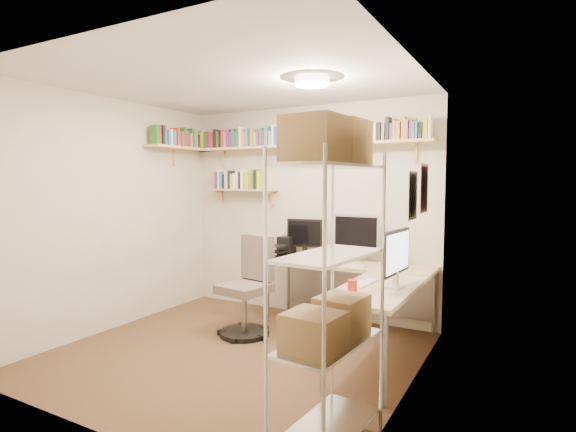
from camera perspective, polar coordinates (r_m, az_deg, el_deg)
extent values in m
plane|color=#40281B|center=(4.42, -6.84, -16.95)|extent=(3.20, 3.20, 0.00)
cube|color=beige|center=(5.42, 2.30, 0.63)|extent=(3.20, 0.04, 2.50)
cube|color=beige|center=(5.23, -21.40, 0.19)|extent=(0.04, 3.00, 2.50)
cube|color=beige|center=(3.45, 15.11, -1.67)|extent=(0.04, 3.00, 2.50)
cube|color=beige|center=(3.05, -23.71, -2.68)|extent=(3.20, 0.04, 2.50)
cube|color=silver|center=(4.21, -7.17, 16.63)|extent=(3.20, 3.00, 0.04)
cube|color=white|center=(3.97, 16.93, 3.41)|extent=(0.01, 0.30, 0.42)
cube|color=silver|center=(3.58, 15.60, 2.55)|extent=(0.01, 0.28, 0.38)
cylinder|color=#FFEAC6|center=(4.02, 3.07, 16.66)|extent=(0.30, 0.30, 0.06)
cube|color=#D8B47A|center=(5.31, 1.72, 8.87)|extent=(3.05, 0.25, 0.03)
cube|color=#D8B47A|center=(5.80, -13.51, 8.37)|extent=(0.25, 1.00, 0.03)
cube|color=#D8B47A|center=(5.75, -5.76, 3.32)|extent=(0.95, 0.20, 0.02)
cube|color=#D8B47A|center=(6.00, -8.36, 7.64)|extent=(0.03, 0.20, 0.20)
cube|color=#D8B47A|center=(5.50, -0.78, 7.98)|extent=(0.03, 0.20, 0.20)
cube|color=#D8B47A|center=(5.12, 8.11, 8.21)|extent=(0.03, 0.20, 0.20)
cube|color=#D8B47A|center=(4.92, 15.84, 8.25)|extent=(0.03, 0.20, 0.20)
cube|color=#2252B0|center=(6.12, -10.74, 9.43)|extent=(0.04, 0.14, 0.23)
cube|color=red|center=(6.09, -10.41, 9.37)|extent=(0.03, 0.12, 0.21)
cube|color=#2A6B23|center=(6.07, -10.13, 9.44)|extent=(0.04, 0.12, 0.22)
cube|color=#71217B|center=(6.04, -9.78, 9.34)|extent=(0.04, 0.13, 0.20)
cube|color=red|center=(6.01, -9.38, 9.46)|extent=(0.04, 0.15, 0.21)
cube|color=black|center=(5.98, -9.01, 9.63)|extent=(0.03, 0.13, 0.24)
cube|color=#2A6B23|center=(5.95, -8.65, 9.49)|extent=(0.04, 0.12, 0.21)
cube|color=black|center=(5.92, -8.33, 9.50)|extent=(0.03, 0.15, 0.21)
cube|color=red|center=(5.90, -8.01, 9.62)|extent=(0.03, 0.15, 0.22)
cube|color=gray|center=(5.88, -7.72, 9.53)|extent=(0.04, 0.12, 0.20)
cube|color=#71217B|center=(5.85, -7.35, 9.70)|extent=(0.03, 0.12, 0.23)
cube|color=#71217B|center=(5.83, -7.02, 9.57)|extent=(0.04, 0.11, 0.20)
cube|color=#2A6B23|center=(5.80, -6.68, 9.75)|extent=(0.04, 0.13, 0.23)
cube|color=#2252B0|center=(5.78, -6.37, 9.64)|extent=(0.02, 0.12, 0.20)
cube|color=#2A6B23|center=(5.76, -6.08, 9.82)|extent=(0.03, 0.15, 0.23)
cube|color=white|center=(5.74, -5.74, 9.91)|extent=(0.03, 0.15, 0.25)
cube|color=orange|center=(5.71, -5.37, 9.64)|extent=(0.04, 0.12, 0.19)
cube|color=teal|center=(5.69, -4.96, 9.87)|extent=(0.04, 0.13, 0.23)
cube|color=#71217B|center=(5.66, -4.57, 9.86)|extent=(0.02, 0.13, 0.22)
cube|color=#A3BC23|center=(5.65, -4.33, 9.85)|extent=(0.03, 0.13, 0.22)
cube|color=#A3BC23|center=(5.62, -3.93, 9.64)|extent=(0.04, 0.12, 0.17)
cube|color=#71217B|center=(5.60, -3.54, 9.82)|extent=(0.04, 0.15, 0.20)
cube|color=#2A6B23|center=(5.58, -3.15, 9.94)|extent=(0.04, 0.14, 0.22)
cube|color=#71217B|center=(5.56, -2.84, 9.79)|extent=(0.02, 0.14, 0.19)
cube|color=teal|center=(5.54, -2.50, 10.08)|extent=(0.04, 0.13, 0.24)
cube|color=gray|center=(5.51, -2.00, 9.79)|extent=(0.04, 0.14, 0.18)
cube|color=white|center=(5.49, -1.67, 10.15)|extent=(0.03, 0.12, 0.24)
cube|color=#2252B0|center=(5.47, -1.35, 10.06)|extent=(0.03, 0.11, 0.22)
cube|color=#71217B|center=(5.45, -0.86, 9.97)|extent=(0.04, 0.13, 0.20)
cube|color=white|center=(5.42, -0.41, 9.99)|extent=(0.04, 0.11, 0.20)
cube|color=gray|center=(5.41, -0.07, 10.16)|extent=(0.03, 0.11, 0.23)
cube|color=gray|center=(5.39, 0.32, 9.95)|extent=(0.03, 0.13, 0.18)
cube|color=#2A6B23|center=(5.37, 0.63, 10.28)|extent=(0.02, 0.12, 0.24)
cube|color=black|center=(5.36, 0.89, 10.31)|extent=(0.02, 0.12, 0.25)
cube|color=#2A6B23|center=(5.34, 1.23, 10.10)|extent=(0.02, 0.15, 0.20)
cube|color=#2A6B23|center=(5.32, 1.62, 10.00)|extent=(0.03, 0.12, 0.18)
cube|color=#A3BC23|center=(5.31, 2.00, 10.38)|extent=(0.03, 0.12, 0.25)
cube|color=black|center=(5.29, 2.36, 10.25)|extent=(0.03, 0.14, 0.22)
cube|color=black|center=(5.27, 2.69, 10.13)|extent=(0.03, 0.14, 0.20)
cube|color=teal|center=(5.26, 3.13, 10.34)|extent=(0.03, 0.13, 0.23)
cube|color=black|center=(5.24, 3.54, 10.16)|extent=(0.04, 0.12, 0.19)
cube|color=#A3BC23|center=(5.22, 4.00, 10.40)|extent=(0.02, 0.14, 0.24)
cube|color=red|center=(5.20, 4.48, 10.46)|extent=(0.04, 0.11, 0.24)
cube|color=#A3BC23|center=(5.18, 4.92, 10.37)|extent=(0.02, 0.11, 0.22)
cube|color=red|center=(5.16, 5.36, 10.23)|extent=(0.04, 0.13, 0.19)
cube|color=teal|center=(5.15, 5.85, 10.28)|extent=(0.03, 0.15, 0.20)
cube|color=gray|center=(5.13, 6.33, 10.42)|extent=(0.04, 0.13, 0.22)
cube|color=black|center=(5.11, 6.80, 10.42)|extent=(0.02, 0.11, 0.22)
cube|color=#2252B0|center=(5.10, 7.23, 10.41)|extent=(0.04, 0.14, 0.21)
cube|color=teal|center=(5.08, 7.73, 10.60)|extent=(0.04, 0.13, 0.25)
cube|color=red|center=(5.06, 8.24, 10.36)|extent=(0.04, 0.13, 0.20)
cube|color=#2252B0|center=(5.05, 8.69, 10.57)|extent=(0.04, 0.14, 0.24)
cube|color=black|center=(5.03, 9.23, 10.35)|extent=(0.04, 0.12, 0.20)
cube|color=teal|center=(5.02, 9.80, 10.50)|extent=(0.03, 0.15, 0.22)
cube|color=white|center=(5.00, 10.23, 10.55)|extent=(0.02, 0.15, 0.23)
cube|color=#2252B0|center=(4.99, 10.56, 10.41)|extent=(0.03, 0.14, 0.20)
cube|color=white|center=(4.98, 11.06, 10.36)|extent=(0.04, 0.13, 0.19)
cube|color=black|center=(4.96, 11.62, 10.39)|extent=(0.04, 0.15, 0.19)
cube|color=gray|center=(4.95, 12.11, 10.36)|extent=(0.03, 0.12, 0.19)
cube|color=black|center=(4.94, 12.64, 10.72)|extent=(0.04, 0.12, 0.25)
cube|color=#2252B0|center=(4.93, 13.10, 10.32)|extent=(0.03, 0.11, 0.18)
cube|color=orange|center=(4.92, 13.48, 10.50)|extent=(0.03, 0.14, 0.21)
cube|color=gray|center=(4.91, 13.94, 10.42)|extent=(0.04, 0.15, 0.19)
cube|color=orange|center=(4.90, 14.55, 10.72)|extent=(0.04, 0.12, 0.24)
cube|color=gray|center=(4.89, 14.96, 10.48)|extent=(0.03, 0.14, 0.20)
cube|color=#71217B|center=(4.88, 15.43, 10.45)|extent=(0.02, 0.13, 0.20)
cube|color=teal|center=(4.87, 15.74, 10.36)|extent=(0.02, 0.14, 0.18)
cube|color=teal|center=(4.86, 16.07, 10.35)|extent=(0.03, 0.12, 0.18)
cube|color=black|center=(4.85, 16.57, 10.31)|extent=(0.03, 0.12, 0.17)
cube|color=#A3BC23|center=(4.85, 17.14, 10.65)|extent=(0.04, 0.11, 0.23)
cube|color=white|center=(4.84, 17.67, 10.70)|extent=(0.02, 0.14, 0.24)
cube|color=#2A6B23|center=(5.50, -16.59, 9.85)|extent=(0.12, 0.04, 0.22)
cube|color=red|center=(5.53, -16.26, 9.80)|extent=(0.11, 0.02, 0.22)
cube|color=black|center=(5.56, -15.96, 9.83)|extent=(0.14, 0.04, 0.23)
cube|color=teal|center=(5.59, -15.65, 9.72)|extent=(0.12, 0.03, 0.21)
cube|color=teal|center=(5.62, -15.33, 9.53)|extent=(0.15, 0.03, 0.18)
cube|color=white|center=(5.65, -15.00, 9.59)|extent=(0.13, 0.03, 0.19)
cube|color=teal|center=(5.69, -14.62, 9.53)|extent=(0.13, 0.04, 0.19)
cube|color=red|center=(5.73, -14.24, 9.66)|extent=(0.15, 0.04, 0.22)
cube|color=#2252B0|center=(5.76, -13.94, 9.42)|extent=(0.12, 0.03, 0.18)
cube|color=red|center=(5.79, -13.65, 9.47)|extent=(0.13, 0.04, 0.19)
cube|color=#2A6B23|center=(5.84, -13.29, 9.68)|extent=(0.12, 0.04, 0.24)
cube|color=#71217B|center=(5.87, -12.93, 9.46)|extent=(0.11, 0.04, 0.20)
cube|color=orange|center=(5.91, -12.62, 9.32)|extent=(0.13, 0.04, 0.18)
cube|color=#2A6B23|center=(5.94, -12.38, 9.62)|extent=(0.11, 0.03, 0.24)
cube|color=teal|center=(5.97, -12.10, 9.55)|extent=(0.12, 0.04, 0.23)
cube|color=orange|center=(6.00, -11.86, 9.53)|extent=(0.12, 0.02, 0.24)
cube|color=black|center=(6.03, -11.61, 9.21)|extent=(0.11, 0.03, 0.17)
cube|color=#A3BC23|center=(6.07, -11.33, 9.39)|extent=(0.14, 0.04, 0.22)
cube|color=white|center=(6.11, -11.01, 9.47)|extent=(0.14, 0.04, 0.24)
cube|color=gray|center=(6.00, -9.07, 4.49)|extent=(0.02, 0.14, 0.22)
cube|color=#71217B|center=(5.97, -8.75, 4.37)|extent=(0.04, 0.11, 0.19)
cube|color=white|center=(5.95, -8.45, 4.62)|extent=(0.03, 0.14, 0.24)
cube|color=teal|center=(5.93, -8.19, 4.51)|extent=(0.03, 0.14, 0.22)
cube|color=black|center=(5.90, -7.86, 4.36)|extent=(0.03, 0.13, 0.19)
cube|color=white|center=(5.88, -7.56, 4.49)|extent=(0.03, 0.13, 0.21)
cube|color=black|center=(5.85, -7.21, 4.60)|extent=(0.03, 0.12, 0.23)
cube|color=#A3BC23|center=(5.83, -6.87, 4.38)|extent=(0.04, 0.13, 0.19)
cube|color=white|center=(5.80, -6.52, 4.41)|extent=(0.03, 0.14, 0.20)
cube|color=white|center=(5.78, -6.20, 4.64)|extent=(0.03, 0.14, 0.24)
cube|color=black|center=(5.76, -5.88, 4.49)|extent=(0.03, 0.13, 0.21)
cube|color=white|center=(5.73, -5.55, 4.66)|extent=(0.03, 0.14, 0.24)
cube|color=#A3BC23|center=(5.71, -5.14, 4.46)|extent=(0.04, 0.13, 0.20)
cube|color=#A3BC23|center=(5.68, -4.79, 4.36)|extent=(0.03, 0.14, 0.18)
cube|color=orange|center=(5.66, -4.50, 4.42)|extent=(0.03, 0.12, 0.19)
cube|color=#2A6B23|center=(5.65, -4.21, 4.65)|extent=(0.03, 0.14, 0.24)
cube|color=black|center=(5.62, -3.84, 4.67)|extent=(0.03, 0.11, 0.24)
cube|color=#A3BC23|center=(5.60, -3.45, 4.61)|extent=(0.04, 0.13, 0.23)
cube|color=tan|center=(4.97, 7.60, -6.13)|extent=(1.85, 0.58, 0.04)
cube|color=tan|center=(3.89, 11.32, -9.13)|extent=(0.58, 1.27, 0.04)
cylinder|color=gray|center=(5.21, -2.59, -9.66)|extent=(0.04, 0.04, 0.68)
cylinder|color=gray|center=(5.62, 0.02, -8.61)|extent=(0.04, 0.04, 0.68)
cylinder|color=gray|center=(5.04, 18.06, -10.35)|extent=(0.04, 0.04, 0.68)
cylinder|color=gray|center=(3.56, 4.37, -16.45)|extent=(0.04, 0.04, 0.68)
cylinder|color=gray|center=(3.40, 12.23, -17.55)|extent=(0.04, 0.04, 0.68)
cube|color=gray|center=(5.26, 8.57, -9.01)|extent=(1.75, 0.02, 0.54)
cube|color=silver|center=(5.01, 8.64, -2.12)|extent=(0.54, 0.03, 0.41)
cube|color=black|center=(4.99, 8.56, -2.14)|extent=(0.48, 0.00, 0.35)
cube|color=black|center=(5.26, 2.14, -2.18)|extent=(0.43, 0.03, 0.33)
cube|color=black|center=(3.84, 13.56, -4.47)|extent=(0.03, 0.56, 0.37)
cube|color=silver|center=(3.84, 13.27, -4.45)|extent=(0.00, 0.51, 0.32)
cube|color=white|center=(4.79, 7.38, -6.21)|extent=(0.41, 0.13, 0.01)
cube|color=white|center=(3.97, 9.51, -8.42)|extent=(0.13, 0.39, 0.01)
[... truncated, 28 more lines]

